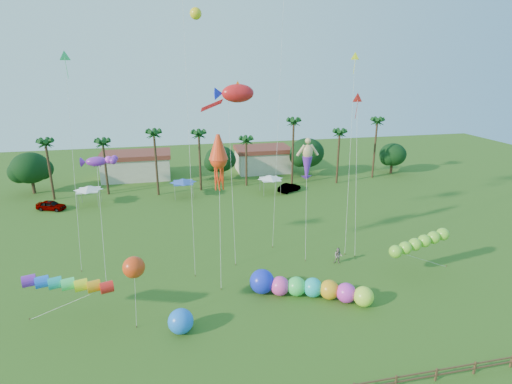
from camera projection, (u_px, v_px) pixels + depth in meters
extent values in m
plane|color=#285116|center=(283.00, 342.00, 30.84)|extent=(160.00, 160.00, 0.00)
cylinder|color=#3A2819|center=(50.00, 172.00, 61.39)|extent=(0.36, 0.36, 9.00)
cylinder|color=#3A2819|center=(106.00, 169.00, 64.00)|extent=(0.36, 0.36, 8.50)
cylinder|color=#3A2819|center=(156.00, 165.00, 63.52)|extent=(0.36, 0.36, 10.00)
cylinder|color=#3A2819|center=(200.00, 163.00, 65.93)|extent=(0.36, 0.36, 9.50)
cylinder|color=#3A2819|center=(246.00, 163.00, 68.70)|extent=(0.36, 0.36, 8.00)
cylinder|color=#3A2819|center=(293.00, 154.00, 68.91)|extent=(0.36, 0.36, 11.00)
cylinder|color=#3A2819|center=(338.00, 158.00, 69.90)|extent=(0.36, 0.36, 9.00)
cylinder|color=#3A2819|center=(375.00, 150.00, 73.13)|extent=(0.36, 0.36, 10.50)
sphere|color=#113814|center=(30.00, 168.00, 64.35)|extent=(5.88, 5.88, 5.88)
sphere|color=#113814|center=(220.00, 159.00, 71.60)|extent=(5.46, 5.46, 5.46)
sphere|color=#113814|center=(307.00, 153.00, 73.70)|extent=(6.30, 6.30, 6.30)
sphere|color=#113814|center=(393.00, 154.00, 76.47)|extent=(5.04, 5.04, 5.04)
cube|color=beige|center=(137.00, 167.00, 73.87)|extent=(12.00, 7.00, 4.00)
cube|color=beige|center=(263.00, 161.00, 78.69)|extent=(10.00, 7.00, 4.00)
pyramid|color=white|center=(88.00, 188.00, 59.42)|extent=(3.00, 3.00, 0.60)
pyramid|color=blue|center=(183.00, 180.00, 63.16)|extent=(3.00, 3.00, 0.60)
pyramid|color=white|center=(270.00, 177.00, 65.04)|extent=(3.00, 3.00, 0.60)
cube|color=brown|center=(396.00, 382.00, 26.31)|extent=(0.12, 0.12, 1.00)
cube|color=brown|center=(436.00, 375.00, 26.91)|extent=(0.12, 0.12, 1.00)
cube|color=brown|center=(475.00, 368.00, 27.52)|extent=(0.12, 0.12, 1.00)
cube|color=brown|center=(512.00, 361.00, 28.12)|extent=(0.12, 0.12, 1.00)
imported|color=#4C4C54|center=(51.00, 205.00, 58.11)|extent=(4.48, 3.01, 1.42)
imported|color=#4C4C54|center=(289.00, 188.00, 66.36)|extent=(4.39, 3.48, 1.40)
imported|color=gray|center=(338.00, 256.00, 42.55)|extent=(1.09, 1.02, 1.79)
sphere|color=#F841AA|center=(280.00, 286.00, 36.83)|extent=(1.80, 1.80, 1.80)
sphere|color=#35E456|center=(296.00, 286.00, 36.76)|extent=(1.80, 1.80, 1.80)
sphere|color=#1AB7B9|center=(313.00, 287.00, 36.58)|extent=(1.80, 1.80, 1.80)
sphere|color=#F0A418|center=(329.00, 290.00, 36.23)|extent=(1.80, 1.80, 1.80)
sphere|color=#E135CA|center=(346.00, 293.00, 35.73)|extent=(1.80, 1.80, 1.80)
sphere|color=#BCFA37|center=(364.00, 296.00, 35.17)|extent=(1.80, 1.80, 1.80)
sphere|color=#182ADF|center=(262.00, 281.00, 37.10)|extent=(3.04, 3.04, 2.30)
sphere|color=#1B6FF5|center=(181.00, 321.00, 31.63)|extent=(2.03, 2.03, 2.03)
cylinder|color=red|center=(84.00, 290.00, 31.85)|extent=(7.08, 1.60, 0.95)
cylinder|color=silver|center=(68.00, 304.00, 32.83)|extent=(6.74, 1.74, 3.29)
cylinder|color=brown|center=(30.00, 319.00, 33.43)|extent=(0.08, 0.08, 0.16)
ellipsoid|color=#76D22E|center=(396.00, 252.00, 39.04)|extent=(6.97, 3.24, 1.51)
cylinder|color=silver|center=(422.00, 259.00, 40.59)|extent=(6.78, 0.94, 2.95)
cylinder|color=brown|center=(446.00, 266.00, 42.12)|extent=(0.08, 0.08, 0.16)
sphere|color=red|center=(134.00, 267.00, 31.40)|extent=(2.28, 2.28, 1.74)
cylinder|color=silver|center=(135.00, 298.00, 31.94)|extent=(0.26, 0.55, 5.20)
cylinder|color=brown|center=(136.00, 327.00, 32.46)|extent=(0.08, 0.08, 0.16)
cylinder|color=silver|center=(306.00, 211.00, 43.49)|extent=(1.03, 3.53, 10.20)
cylinder|color=brown|center=(305.00, 260.00, 43.32)|extent=(0.08, 0.08, 0.16)
ellipsoid|color=red|center=(238.00, 93.00, 41.91)|extent=(5.41, 3.21, 2.14)
cylinder|color=silver|center=(237.00, 180.00, 42.18)|extent=(1.36, 4.99, 17.47)
cylinder|color=brown|center=(236.00, 265.00, 42.42)|extent=(0.08, 0.08, 0.16)
cylinder|color=silver|center=(189.00, 132.00, 38.47)|extent=(0.46, 5.54, 28.26)
cylinder|color=brown|center=(195.00, 276.00, 40.22)|extent=(0.08, 0.08, 0.16)
cone|color=#FF3914|center=(219.00, 160.00, 39.06)|extent=(2.21, 2.21, 5.34)
cylinder|color=silver|center=(220.00, 224.00, 38.47)|extent=(0.73, 4.94, 11.44)
cylinder|color=brown|center=(221.00, 289.00, 37.86)|extent=(0.08, 0.08, 0.16)
ellipsoid|color=purple|center=(96.00, 161.00, 38.70)|extent=(3.77, 2.63, 1.33)
cylinder|color=silver|center=(102.00, 225.00, 38.23)|extent=(0.37, 4.91, 11.41)
cylinder|color=brown|center=(107.00, 290.00, 37.73)|extent=(0.08, 0.08, 0.16)
cone|color=red|center=(358.00, 99.00, 43.16)|extent=(1.33, 0.29, 1.32)
cylinder|color=silver|center=(356.00, 179.00, 43.72)|extent=(0.95, 4.23, 16.80)
cylinder|color=brown|center=(355.00, 256.00, 44.25)|extent=(0.08, 0.08, 0.16)
cone|color=#F0FF1A|center=(355.00, 57.00, 42.21)|extent=(1.06, 0.42, 1.04)
cylinder|color=silver|center=(350.00, 159.00, 43.49)|extent=(1.44, 4.02, 21.10)
cylinder|color=brown|center=(345.00, 254.00, 44.74)|extent=(0.08, 0.08, 0.16)
cone|color=#31D272|center=(65.00, 57.00, 38.78)|extent=(1.20, 0.78, 1.22)
cylinder|color=silver|center=(73.00, 167.00, 39.98)|extent=(0.38, 4.39, 21.07)
cylinder|color=brown|center=(82.00, 271.00, 41.16)|extent=(0.08, 0.08, 0.16)
cylinder|color=silver|center=(279.00, 111.00, 43.54)|extent=(1.93, 3.60, 30.98)
cylinder|color=brown|center=(273.00, 247.00, 46.46)|extent=(0.08, 0.08, 0.16)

